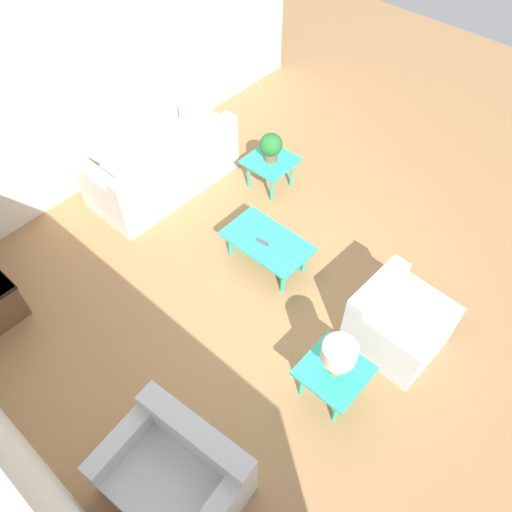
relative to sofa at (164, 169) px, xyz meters
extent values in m
plane|color=#A87A4C|center=(-2.17, 0.20, -0.32)|extent=(14.00, 14.00, 0.00)
cube|color=silver|center=(0.89, 0.20, 1.03)|extent=(0.12, 7.20, 2.70)
cube|color=silver|center=(0.05, 0.00, -0.09)|extent=(0.99, 1.96, 0.46)
cube|color=silver|center=(-0.33, 0.01, 0.33)|extent=(0.23, 1.95, 0.38)
cube|color=silver|center=(0.04, -0.87, 0.26)|extent=(0.96, 0.22, 0.25)
cube|color=silver|center=(0.07, 0.87, 0.26)|extent=(0.96, 0.22, 0.25)
cube|color=silver|center=(-3.60, 0.01, -0.11)|extent=(0.89, 0.84, 0.40)
cube|color=silver|center=(-3.27, -0.01, 0.25)|extent=(0.24, 0.81, 0.33)
cube|color=silver|center=(-3.58, 0.33, 0.20)|extent=(0.86, 0.20, 0.22)
cube|color=silver|center=(-3.61, -0.32, 0.20)|extent=(0.86, 0.20, 0.22)
cube|color=silver|center=(-2.98, 2.55, -0.11)|extent=(1.20, 0.96, 0.40)
cube|color=silver|center=(-2.95, 2.22, 0.25)|extent=(1.14, 0.31, 0.33)
cube|color=silver|center=(-2.50, 2.59, 0.20)|extent=(0.24, 0.87, 0.22)
cube|color=silver|center=(-3.46, 2.50, 0.20)|extent=(0.24, 0.87, 0.22)
cube|color=#2DB79E|center=(-1.89, 0.10, 0.07)|extent=(1.01, 0.59, 0.04)
cylinder|color=#2DB79E|center=(-2.30, -0.09, -0.13)|extent=(0.05, 0.05, 0.36)
cylinder|color=#2DB79E|center=(-1.49, -0.09, -0.13)|extent=(0.05, 0.05, 0.36)
cylinder|color=#2DB79E|center=(-2.30, 0.30, -0.13)|extent=(0.05, 0.05, 0.36)
cylinder|color=#2DB79E|center=(-1.49, 0.30, -0.13)|extent=(0.05, 0.05, 0.36)
cube|color=#2DB79E|center=(-1.04, -0.95, 0.13)|extent=(0.59, 0.59, 0.04)
cylinder|color=#2DB79E|center=(-1.25, -1.15, -0.10)|extent=(0.04, 0.04, 0.43)
cylinder|color=#2DB79E|center=(-0.84, -1.15, -0.10)|extent=(0.04, 0.04, 0.43)
cylinder|color=#2DB79E|center=(-1.25, -0.74, -0.10)|extent=(0.04, 0.04, 0.43)
cylinder|color=#2DB79E|center=(-0.84, -0.74, -0.10)|extent=(0.04, 0.04, 0.43)
cube|color=#2DB79E|center=(-3.43, 0.93, 0.13)|extent=(0.59, 0.59, 0.04)
cylinder|color=#2DB79E|center=(-3.64, 0.72, -0.10)|extent=(0.04, 0.04, 0.43)
cylinder|color=#2DB79E|center=(-3.23, 0.72, -0.10)|extent=(0.04, 0.04, 0.43)
cylinder|color=#2DB79E|center=(-3.64, 1.13, -0.10)|extent=(0.04, 0.04, 0.43)
cylinder|color=#2DB79E|center=(-3.23, 1.13, -0.10)|extent=(0.04, 0.04, 0.43)
cylinder|color=brown|center=(-1.04, -0.95, 0.20)|extent=(0.17, 0.17, 0.12)
sphere|color=#236B2D|center=(-1.04, -0.95, 0.39)|extent=(0.30, 0.30, 0.30)
cylinder|color=#997F4C|center=(-3.43, 0.93, 0.27)|extent=(0.13, 0.13, 0.24)
cylinder|color=beige|center=(-3.43, 0.93, 0.48)|extent=(0.32, 0.32, 0.18)
cube|color=#4C4C51|center=(-1.88, 0.16, 0.10)|extent=(0.16, 0.06, 0.02)
camera|label=1|loc=(-4.29, 2.98, 4.37)|focal=35.00mm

